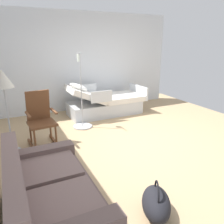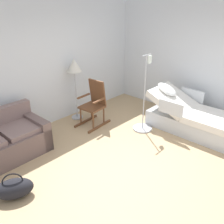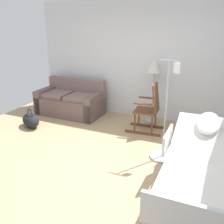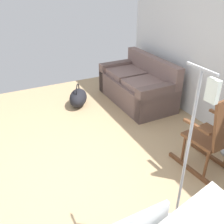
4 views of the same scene
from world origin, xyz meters
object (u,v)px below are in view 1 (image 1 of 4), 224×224
at_px(couch, 51,202).
at_px(rocking_chair, 41,120).
at_px(floor_lamp, 3,85).
at_px(iv_pole, 82,117).
at_px(duffel_bag, 156,203).
at_px(hospital_bed, 105,103).

distance_m(couch, rocking_chair, 2.14).
height_order(floor_lamp, iv_pole, iv_pole).
xyz_separation_m(floor_lamp, duffel_bag, (-2.38, -1.41, -1.07)).
relative_size(rocking_chair, iv_pole, 0.62).
bearing_deg(iv_pole, duffel_bag, 177.57).
bearing_deg(couch, duffel_bag, -107.47).
bearing_deg(duffel_bag, hospital_bed, -15.01).
bearing_deg(hospital_bed, couch, 148.03).
distance_m(hospital_bed, couch, 3.95).
bearing_deg(floor_lamp, duffel_bag, -149.42).
relative_size(floor_lamp, iv_pole, 0.88).
height_order(duffel_bag, iv_pole, iv_pole).
height_order(hospital_bed, iv_pole, iv_pole).
relative_size(hospital_bed, floor_lamp, 1.43).
distance_m(hospital_bed, floor_lamp, 2.89).
bearing_deg(rocking_chair, duffel_bag, -160.66).
relative_size(rocking_chair, floor_lamp, 0.71).
xyz_separation_m(hospital_bed, iv_pole, (-0.68, 0.86, -0.05)).
distance_m(rocking_chair, floor_lamp, 0.91).
relative_size(hospital_bed, couch, 1.32).
height_order(floor_lamp, duffel_bag, floor_lamp).
relative_size(hospital_bed, rocking_chair, 2.01).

